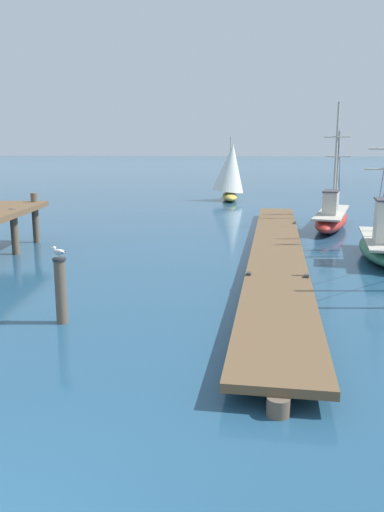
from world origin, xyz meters
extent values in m
cube|color=brown|center=(4.19, 14.43, 0.37)|extent=(3.28, 22.90, 0.16)
cylinder|color=brown|center=(3.45, 3.04, 0.15)|extent=(0.36, 0.36, 0.29)
cylinder|color=brown|center=(3.75, 7.60, 0.15)|extent=(0.36, 0.36, 0.29)
cylinder|color=brown|center=(4.05, 12.15, 0.15)|extent=(0.36, 0.36, 0.29)
cylinder|color=brown|center=(4.34, 16.71, 0.15)|extent=(0.36, 0.36, 0.29)
cylinder|color=brown|center=(4.64, 21.26, 0.15)|extent=(0.36, 0.36, 0.29)
cylinder|color=brown|center=(4.94, 25.82, 0.15)|extent=(0.36, 0.36, 0.29)
cube|color=#333338|center=(3.10, 9.93, 0.49)|extent=(0.13, 0.21, 0.08)
cube|color=#333338|center=(4.70, 9.82, 0.49)|extent=(0.13, 0.21, 0.08)
ellipsoid|color=#AD2823|center=(7.38, 21.58, 0.42)|extent=(3.13, 7.03, 0.85)
cube|color=#B2AD9E|center=(7.38, 21.58, 0.81)|extent=(2.79, 6.32, 0.08)
cube|color=#B7B2A8|center=(7.11, 20.58, 1.38)|extent=(1.00, 1.60, 1.06)
cube|color=#3D3D42|center=(7.11, 20.58, 1.94)|extent=(1.08, 1.73, 0.06)
cylinder|color=#B2ADA3|center=(7.46, 21.91, 3.47)|extent=(0.11, 0.11, 5.24)
cylinder|color=#B2ADA3|center=(7.46, 21.91, 4.44)|extent=(1.25, 0.38, 0.06)
cylinder|color=#333338|center=(7.83, 23.28, 3.73)|extent=(0.72, 2.64, 3.87)
cylinder|color=#B2ADA3|center=(7.86, 23.41, 2.80)|extent=(0.11, 0.11, 3.90)
cylinder|color=#B2ADA3|center=(7.86, 23.41, 3.48)|extent=(1.25, 0.38, 0.06)
cylinder|color=#333338|center=(8.13, 24.43, 2.99)|extent=(0.54, 1.97, 2.89)
cylinder|color=#333338|center=(8.57, 17.30, 3.14)|extent=(0.36, 2.22, 3.19)
cylinder|color=brown|center=(-5.75, 16.54, 1.04)|extent=(0.28, 0.28, 2.09)
cylinder|color=brown|center=(-5.58, 14.09, 0.87)|extent=(0.28, 0.28, 1.75)
cylinder|color=brown|center=(-1.24, 6.79, 0.77)|extent=(0.26, 0.26, 1.54)
cylinder|color=#28282D|center=(-1.24, 6.79, 1.51)|extent=(0.30, 0.30, 0.06)
cylinder|color=gold|center=(-1.24, 6.76, 1.58)|extent=(0.01, 0.01, 0.07)
cylinder|color=gold|center=(-1.23, 6.81, 1.58)|extent=(0.01, 0.01, 0.07)
ellipsoid|color=white|center=(-1.24, 6.79, 1.68)|extent=(0.30, 0.20, 0.13)
ellipsoid|color=silver|center=(-1.23, 6.73, 1.69)|extent=(0.24, 0.10, 0.09)
ellipsoid|color=#383838|center=(-1.13, 6.70, 1.69)|extent=(0.07, 0.04, 0.04)
ellipsoid|color=silver|center=(-1.20, 6.83, 1.69)|extent=(0.24, 0.10, 0.09)
ellipsoid|color=#383838|center=(-1.10, 6.79, 1.69)|extent=(0.07, 0.04, 0.04)
cone|color=white|center=(-1.09, 6.74, 1.68)|extent=(0.10, 0.09, 0.07)
sphere|color=white|center=(-1.34, 6.82, 1.77)|extent=(0.08, 0.08, 0.08)
cone|color=gold|center=(-1.39, 6.84, 1.76)|extent=(0.05, 0.04, 0.02)
ellipsoid|color=gold|center=(2.07, 34.51, 0.30)|extent=(1.37, 4.70, 0.60)
cylinder|color=#B2ADA3|center=(2.06, 34.61, 2.63)|extent=(0.08, 0.08, 4.07)
cone|color=silver|center=(2.08, 34.26, 2.43)|extent=(2.80, 2.47, 3.68)
camera|label=1|loc=(2.80, -4.19, 4.03)|focal=35.99mm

